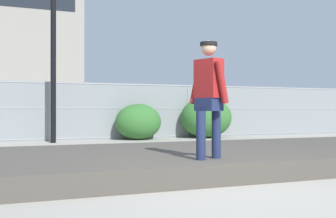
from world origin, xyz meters
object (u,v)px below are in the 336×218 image
Objects in this scene: street_lamp at (53,0)px; parked_car_near at (19,113)px; skater at (209,97)px; shrub_center at (206,117)px; skateboard at (209,175)px; shrub_left at (138,122)px.

street_lamp is 1.49× the size of parked_car_near.
parked_car_near is at bearing 100.36° from skater.
skater reaches higher than shrub_center.
parked_car_near is 2.49× the size of shrub_center.
street_lamp reaches higher than skateboard.
parked_car_near is (-0.85, 4.66, -3.38)m from street_lamp.
parked_car_near reaches higher than skateboard.
shrub_left is 0.83× the size of shrub_center.
shrub_center is (6.02, -4.35, -0.13)m from parked_car_near.
street_lamp is 5.82m from parked_car_near.
shrub_center reaches higher than skateboard.
street_lamp reaches higher than parked_car_near.
parked_car_near is at bearing 100.28° from street_lamp.
street_lamp is 4.50× the size of shrub_left.
shrub_center is at bearing 3.41° from street_lamp.
street_lamp is 6.26m from shrub_center.
parked_car_near is 7.43m from shrub_center.
street_lamp is (-1.35, 7.36, 3.08)m from skater.
street_lamp is at bearing -173.88° from shrub_left.
parked_car_near is at bearing 129.11° from shrub_left.
street_lamp is 4.54m from shrub_left.
parked_car_near is 3.02× the size of shrub_left.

